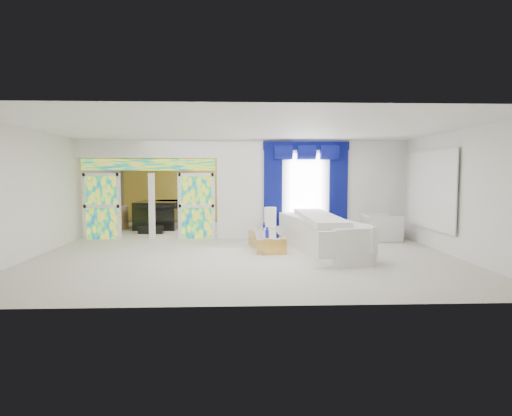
{
  "coord_description": "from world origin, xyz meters",
  "views": [
    {
      "loc": [
        -0.16,
        -12.43,
        1.97
      ],
      "look_at": [
        0.3,
        -1.2,
        1.1
      ],
      "focal_mm": 30.92,
      "sensor_mm": 36.0,
      "label": 1
    }
  ],
  "objects_px": {
    "white_sofa": "(319,235)",
    "coffee_table": "(266,242)",
    "grand_piano": "(160,214)",
    "armchair": "(380,227)",
    "console_table": "(280,233)"
  },
  "relations": [
    {
      "from": "white_sofa",
      "to": "coffee_table",
      "type": "relative_size",
      "value": 2.43
    },
    {
      "from": "armchair",
      "to": "console_table",
      "type": "bearing_deg",
      "value": 86.14
    },
    {
      "from": "white_sofa",
      "to": "console_table",
      "type": "relative_size",
      "value": 3.56
    },
    {
      "from": "armchair",
      "to": "grand_piano",
      "type": "distance_m",
      "value": 7.85
    },
    {
      "from": "coffee_table",
      "to": "console_table",
      "type": "bearing_deg",
      "value": 72.2
    },
    {
      "from": "white_sofa",
      "to": "coffee_table",
      "type": "distance_m",
      "value": 1.4
    },
    {
      "from": "coffee_table",
      "to": "grand_piano",
      "type": "height_order",
      "value": "grand_piano"
    },
    {
      "from": "white_sofa",
      "to": "console_table",
      "type": "bearing_deg",
      "value": 102.55
    },
    {
      "from": "coffee_table",
      "to": "console_table",
      "type": "xyz_separation_m",
      "value": [
        0.52,
        1.62,
        0.0
      ]
    },
    {
      "from": "coffee_table",
      "to": "grand_piano",
      "type": "relative_size",
      "value": 0.91
    },
    {
      "from": "white_sofa",
      "to": "console_table",
      "type": "height_order",
      "value": "white_sofa"
    },
    {
      "from": "coffee_table",
      "to": "grand_piano",
      "type": "distance_m",
      "value": 5.99
    },
    {
      "from": "grand_piano",
      "to": "console_table",
      "type": "bearing_deg",
      "value": -33.94
    },
    {
      "from": "armchair",
      "to": "white_sofa",
      "type": "bearing_deg",
      "value": 128.76
    },
    {
      "from": "grand_piano",
      "to": "armchair",
      "type": "bearing_deg",
      "value": -21.86
    }
  ]
}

